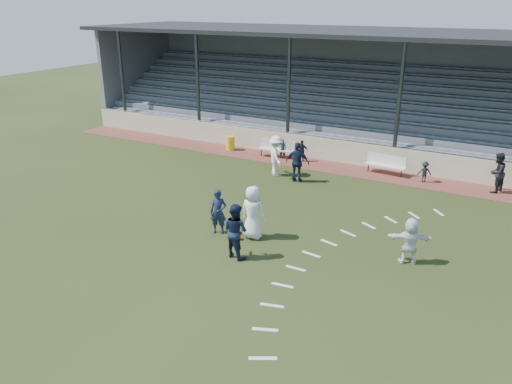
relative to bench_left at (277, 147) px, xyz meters
The scene contains 19 objects.
ground 11.22m from the bench_left, 73.35° to the right, with size 90.00×90.00×0.00m, color #273214.
cinder_track 3.27m from the bench_left, ahead, with size 34.00×2.00×0.02m, color brown.
retaining_wall 3.31m from the bench_left, 14.25° to the left, with size 34.00×0.18×1.20m, color beige.
bench_left is the anchor object (origin of this frame).
bench_right 6.06m from the bench_left, ahead, with size 2.02×0.60×0.95m.
trash_bin 2.97m from the bench_left, behind, with size 0.50×0.50×0.80m, color yellow.
football 10.40m from the bench_left, 71.10° to the right, with size 0.21×0.21×0.21m, color #DE560D.
player_white_lead 10.13m from the bench_left, 68.40° to the right, with size 0.98×0.64×2.00m, color white.
player_navy_lead 9.99m from the bench_left, 76.00° to the right, with size 0.62×0.41×1.71m, color #141C38.
player_navy_mid 11.62m from the bench_left, 70.35° to the right, with size 0.93×0.73×1.92m, color #141C38.
player_white_wing 3.11m from the bench_left, 64.21° to the right, with size 1.30×0.75×2.01m, color white.
player_navy_wing 4.09m from the bench_left, 49.54° to the right, with size 1.13×0.47×1.94m, color #141C38.
player_white_back 12.54m from the bench_left, 43.06° to the right, with size 1.48×0.47×1.60m, color white.
official 11.10m from the bench_left, ahead, with size 0.90×0.70×1.84m, color black.
sub_left_near 0.40m from the bench_left, ahead, with size 0.39×0.26×1.07m, color black.
sub_left_far 1.57m from the bench_left, ahead, with size 0.68×0.28×1.16m, color black.
sub_right 8.02m from the bench_left, ahead, with size 0.66×0.38×1.02m, color black.
grandstand 6.60m from the bench_left, 59.79° to the left, with size 34.60×9.00×6.61m.
penalty_arc 13.01m from the bench_left, 55.67° to the right, with size 3.89×14.63×0.01m.
Camera 1 is at (8.57, -13.13, 8.20)m, focal length 35.00 mm.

